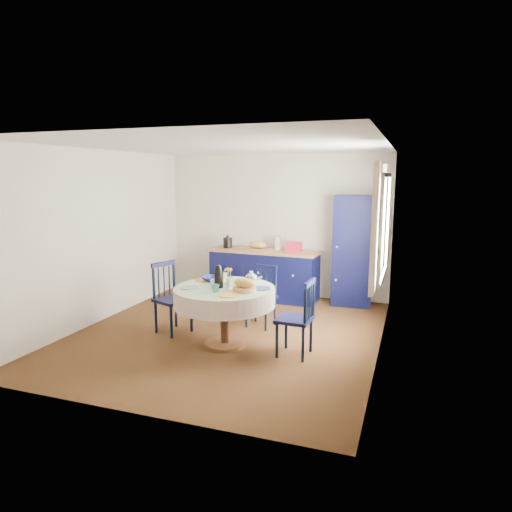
% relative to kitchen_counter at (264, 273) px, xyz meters
% --- Properties ---
extents(floor, '(4.50, 4.50, 0.00)m').
position_rel_kitchen_counter_xyz_m(floor, '(0.10, -1.90, -0.45)').
color(floor, black).
rests_on(floor, ground).
extents(ceiling, '(4.50, 4.50, 0.00)m').
position_rel_kitchen_counter_xyz_m(ceiling, '(0.10, -1.90, 2.05)').
color(ceiling, white).
rests_on(ceiling, wall_back).
extents(wall_back, '(4.00, 0.02, 2.50)m').
position_rel_kitchen_counter_xyz_m(wall_back, '(0.10, 0.35, 0.80)').
color(wall_back, white).
rests_on(wall_back, floor).
extents(wall_left, '(0.02, 4.50, 2.50)m').
position_rel_kitchen_counter_xyz_m(wall_left, '(-1.90, -1.90, 0.80)').
color(wall_left, white).
rests_on(wall_left, floor).
extents(wall_right, '(0.02, 4.50, 2.50)m').
position_rel_kitchen_counter_xyz_m(wall_right, '(2.10, -1.90, 0.80)').
color(wall_right, white).
rests_on(wall_right, floor).
extents(window, '(0.10, 1.74, 1.45)m').
position_rel_kitchen_counter_xyz_m(window, '(2.06, -1.60, 1.08)').
color(window, white).
rests_on(window, wall_right).
extents(kitchen_counter, '(1.95, 0.70, 1.10)m').
position_rel_kitchen_counter_xyz_m(kitchen_counter, '(0.00, 0.00, 0.00)').
color(kitchen_counter, black).
rests_on(kitchen_counter, floor).
extents(pantry_cabinet, '(0.66, 0.49, 1.81)m').
position_rel_kitchen_counter_xyz_m(pantry_cabinet, '(1.50, 0.10, 0.46)').
color(pantry_cabinet, black).
rests_on(pantry_cabinet, floor).
extents(dining_table, '(1.26, 1.26, 1.04)m').
position_rel_kitchen_counter_xyz_m(dining_table, '(0.26, -2.34, 0.19)').
color(dining_table, brown).
rests_on(dining_table, floor).
extents(chair_left, '(0.54, 0.55, 0.96)m').
position_rel_kitchen_counter_xyz_m(chair_left, '(-0.65, -2.08, 0.04)').
color(chair_left, black).
rests_on(chair_left, floor).
extents(chair_far, '(0.44, 0.42, 0.86)m').
position_rel_kitchen_counter_xyz_m(chair_far, '(0.43, -1.42, -0.01)').
color(chair_far, black).
rests_on(chair_far, floor).
extents(chair_right, '(0.42, 0.44, 0.93)m').
position_rel_kitchen_counter_xyz_m(chair_right, '(1.19, -2.34, 0.03)').
color(chair_right, black).
rests_on(chair_right, floor).
extents(mug_a, '(0.11, 0.11, 0.09)m').
position_rel_kitchen_counter_xyz_m(mug_a, '(0.11, -2.32, 0.36)').
color(mug_a, silver).
rests_on(mug_a, dining_table).
extents(mug_b, '(0.10, 0.10, 0.10)m').
position_rel_kitchen_counter_xyz_m(mug_b, '(0.24, -2.60, 0.36)').
color(mug_b, teal).
rests_on(mug_b, dining_table).
extents(mug_c, '(0.12, 0.12, 0.10)m').
position_rel_kitchen_counter_xyz_m(mug_c, '(0.50, -2.12, 0.36)').
color(mug_c, black).
rests_on(mug_c, dining_table).
extents(mug_d, '(0.11, 0.11, 0.10)m').
position_rel_kitchen_counter_xyz_m(mug_d, '(0.08, -1.98, 0.37)').
color(mug_d, silver).
rests_on(mug_d, dining_table).
extents(cobalt_bowl, '(0.26, 0.26, 0.06)m').
position_rel_kitchen_counter_xyz_m(cobalt_bowl, '(-0.03, -2.08, 0.35)').
color(cobalt_bowl, navy).
rests_on(cobalt_bowl, dining_table).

